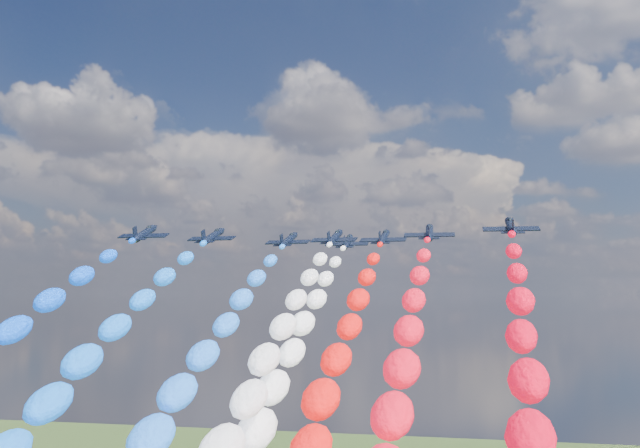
# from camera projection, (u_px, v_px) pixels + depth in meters

# --- Properties ---
(jet_0) EXTENTS (9.72, 12.89, 6.48)m
(jet_0) POSITION_uv_depth(u_px,v_px,m) (145.00, 234.00, 140.59)
(jet_0) COLOR black
(jet_1) EXTENTS (9.71, 12.88, 6.48)m
(jet_1) POSITION_uv_depth(u_px,v_px,m) (213.00, 236.00, 147.61)
(jet_1) COLOR black
(jet_2) EXTENTS (9.91, 13.03, 6.48)m
(jet_2) POSITION_uv_depth(u_px,v_px,m) (289.00, 240.00, 157.75)
(jet_2) COLOR black
(trail_2) EXTENTS (6.39, 116.42, 62.09)m
(trail_2) POSITION_uv_depth(u_px,v_px,m) (166.00, 439.00, 96.80)
(trail_2) COLOR blue
(jet_3) EXTENTS (9.87, 12.99, 6.48)m
(jet_3) POSITION_uv_depth(u_px,v_px,m) (335.00, 238.00, 151.05)
(jet_3) COLOR black
(jet_4) EXTENTS (9.56, 12.78, 6.48)m
(jet_4) POSITION_uv_depth(u_px,v_px,m) (347.00, 242.00, 163.04)
(jet_4) COLOR black
(trail_4) EXTENTS (6.39, 116.42, 62.09)m
(trail_4) POSITION_uv_depth(u_px,v_px,m) (267.00, 431.00, 102.09)
(trail_4) COLOR white
(jet_5) EXTENTS (9.46, 12.70, 6.48)m
(jet_5) POSITION_uv_depth(u_px,v_px,m) (383.00, 238.00, 150.83)
(jet_5) COLOR black
(jet_6) EXTENTS (9.87, 13.00, 6.48)m
(jet_6) POSITION_uv_depth(u_px,v_px,m) (429.00, 233.00, 138.51)
(jet_6) COLOR black
(jet_7) EXTENTS (9.77, 12.93, 6.48)m
(jet_7) POSITION_uv_depth(u_px,v_px,m) (511.00, 226.00, 125.73)
(jet_7) COLOR black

